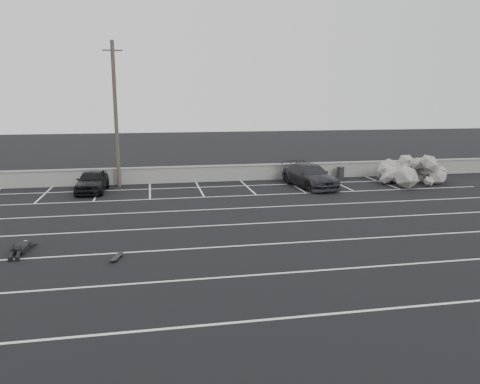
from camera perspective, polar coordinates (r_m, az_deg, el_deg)
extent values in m
plane|color=black|center=(17.53, -4.26, -6.81)|extent=(120.00, 120.00, 0.00)
cube|color=gray|center=(31.01, -7.28, 2.09)|extent=(50.00, 0.35, 1.00)
cube|color=gray|center=(30.93, -7.30, 3.04)|extent=(50.00, 0.45, 0.08)
cube|color=silver|center=(12.03, -0.81, -15.64)|extent=(36.00, 0.10, 0.01)
cube|color=silver|center=(14.73, -2.88, -10.40)|extent=(36.00, 0.10, 0.01)
cube|color=silver|center=(17.53, -4.26, -6.80)|extent=(36.00, 0.10, 0.01)
cube|color=silver|center=(20.38, -5.24, -4.20)|extent=(36.00, 0.10, 0.01)
cube|color=silver|center=(23.28, -5.97, -2.24)|extent=(36.00, 0.10, 0.01)
cube|color=silver|center=(26.19, -6.54, -0.71)|extent=(36.00, 0.10, 0.01)
cube|color=silver|center=(29.13, -7.00, 0.51)|extent=(36.00, 0.10, 0.01)
cube|color=silver|center=(29.23, -22.77, -0.27)|extent=(0.10, 5.00, 0.01)
cube|color=silver|center=(28.75, -16.92, -0.05)|extent=(0.10, 5.00, 0.01)
cube|color=silver|center=(28.58, -10.93, 0.17)|extent=(0.10, 5.00, 0.01)
cube|color=silver|center=(28.72, -4.94, 0.39)|extent=(0.10, 5.00, 0.01)
cube|color=silver|center=(29.17, 0.93, 0.61)|extent=(0.10, 5.00, 0.01)
cube|color=silver|center=(29.92, 6.56, 0.81)|extent=(0.10, 5.00, 0.01)
cube|color=silver|center=(30.94, 11.88, 0.99)|extent=(0.10, 5.00, 0.01)
cube|color=silver|center=(32.21, 16.81, 1.15)|extent=(0.10, 5.00, 0.01)
imported|color=black|center=(28.90, -17.57, 1.31)|extent=(1.82, 4.01, 1.34)
imported|color=#26252C|center=(29.48, 8.52, 1.99)|extent=(2.81, 5.18, 1.42)
cylinder|color=#4C4238|center=(29.84, -14.91, 9.00)|extent=(0.24, 0.24, 8.83)
cube|color=#4C4238|center=(29.95, -15.29, 16.33)|extent=(1.18, 0.08, 0.08)
cylinder|color=#242426|center=(32.87, 12.15, 2.26)|extent=(0.59, 0.59, 0.78)
cylinder|color=#242426|center=(32.81, 12.18, 2.97)|extent=(0.66, 0.66, 0.04)
cube|color=black|center=(16.83, -14.83, -7.67)|extent=(0.40, 0.79, 0.02)
cube|color=#242426|center=(17.07, -14.54, -7.50)|extent=(0.16, 0.09, 0.04)
cube|color=#242426|center=(16.61, -15.12, -8.06)|extent=(0.16, 0.09, 0.04)
cylinder|color=black|center=(17.10, -14.84, -7.55)|extent=(0.04, 0.06, 0.06)
cylinder|color=black|center=(17.04, -14.24, -7.59)|extent=(0.04, 0.06, 0.06)
cylinder|color=black|center=(16.65, -15.42, -8.11)|extent=(0.04, 0.06, 0.06)
cylinder|color=black|center=(16.59, -14.81, -8.15)|extent=(0.04, 0.06, 0.06)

